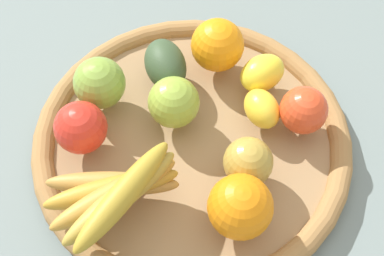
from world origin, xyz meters
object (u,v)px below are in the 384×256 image
object	(u,v)px
apple_2	(99,83)
apple_4	(81,128)
orange_0	(217,45)
avocado	(165,65)
banana_bunch	(116,191)
lemon_1	(262,73)
lemon_0	(262,109)
orange_1	(240,207)
apple_3	(248,162)
apple_0	(304,110)
apple_1	(174,102)

from	to	relation	value
apple_2	apple_4	distance (m)	0.08
orange_0	avocado	world-z (taller)	orange_0
banana_bunch	orange_0	size ratio (longest dim) A/B	2.26
lemon_1	lemon_0	distance (m)	0.06
lemon_1	avocado	size ratio (longest dim) A/B	0.81
lemon_1	apple_4	world-z (taller)	apple_4
orange_1	apple_3	bearing A→B (deg)	-156.60
orange_1	apple_2	bearing A→B (deg)	-100.29
orange_0	apple_0	distance (m)	0.16
apple_1	orange_1	bearing A→B (deg)	62.94
apple_1	orange_0	xyz separation A→B (m)	(-0.12, -0.01, 0.00)
apple_2	banana_bunch	bearing A→B (deg)	46.80
banana_bunch	apple_4	world-z (taller)	banana_bunch
apple_1	apple_4	distance (m)	0.13
apple_1	apple_2	xyz separation A→B (m)	(0.03, -0.10, 0.00)
orange_1	apple_1	bearing A→B (deg)	-117.06
banana_bunch	orange_0	bearing A→B (deg)	-173.79
orange_0	apple_3	bearing A→B (deg)	45.55
apple_1	apple_0	xyz separation A→B (m)	(-0.09, 0.15, -0.00)
apple_1	apple_2	world-z (taller)	apple_2
apple_4	orange_1	distance (m)	0.24
apple_3	orange_1	size ratio (longest dim) A/B	0.80
banana_bunch	orange_0	world-z (taller)	banana_bunch
apple_0	apple_3	bearing A→B (deg)	-9.82
apple_2	apple_1	bearing A→B (deg)	107.88
orange_0	apple_4	bearing A→B (deg)	-17.88
apple_1	apple_2	distance (m)	0.11
lemon_0	apple_3	bearing A→B (deg)	19.82
apple_1	apple_2	size ratio (longest dim) A/B	0.97
avocado	apple_0	bearing A→B (deg)	101.79
avocado	apple_4	xyz separation A→B (m)	(0.16, -0.03, 0.01)
lemon_1	lemon_0	bearing A→B (deg)	30.83
banana_bunch	apple_4	distance (m)	0.11
lemon_0	apple_3	size ratio (longest dim) A/B	0.95
lemon_1	apple_3	xyz separation A→B (m)	(0.14, 0.06, 0.01)
apple_3	orange_0	size ratio (longest dim) A/B	0.84
apple_3	apple_4	size ratio (longest dim) A/B	0.91
banana_bunch	lemon_0	bearing A→B (deg)	160.75
lemon_0	apple_4	world-z (taller)	apple_4
apple_3	apple_1	bearing A→B (deg)	-98.16
apple_3	apple_4	distance (m)	0.23
lemon_0	orange_1	bearing A→B (deg)	21.33
banana_bunch	apple_2	world-z (taller)	banana_bunch
apple_2	orange_0	world-z (taller)	orange_0
avocado	lemon_0	bearing A→B (deg)	96.87
lemon_1	orange_0	size ratio (longest dim) A/B	0.89
lemon_0	avocado	size ratio (longest dim) A/B	0.72
apple_4	orange_1	size ratio (longest dim) A/B	0.88
lemon_1	orange_1	world-z (taller)	orange_1
apple_1	avocado	xyz separation A→B (m)	(-0.05, -0.05, -0.01)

